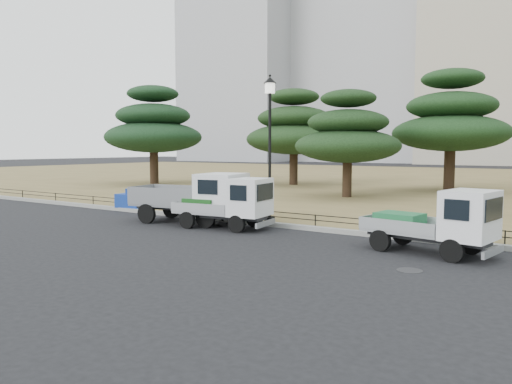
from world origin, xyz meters
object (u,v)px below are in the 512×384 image
Objects in this scene: street_lamp at (270,124)px; tarp_pile at (133,200)px; truck_kei_front at (229,203)px; truck_kei_rear at (438,222)px; truck_large at (195,195)px.

tarp_pile is at bearing 179.19° from street_lamp.
truck_kei_front is 7.29m from truck_kei_rear.
truck_large is 9.15m from truck_kei_rear.
truck_kei_rear is at bearing -12.82° from truck_large.
street_lamp is at bearing 58.00° from truck_kei_front.
truck_kei_front is at bearing -17.16° from truck_large.
street_lamp is 3.66× the size of tarp_pile.
truck_kei_front reaches higher than truck_kei_rear.
truck_large reaches higher than tarp_pile.
truck_kei_rear reaches higher than tarp_pile.
truck_kei_front is at bearing -114.99° from street_lamp.
tarp_pile is (-6.77, 1.66, -0.40)m from truck_kei_front.
truck_kei_front is 0.67× the size of street_lamp.
street_lamp is (2.57, 1.29, 2.67)m from truck_large.
truck_kei_rear is at bearing -8.16° from tarp_pile.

